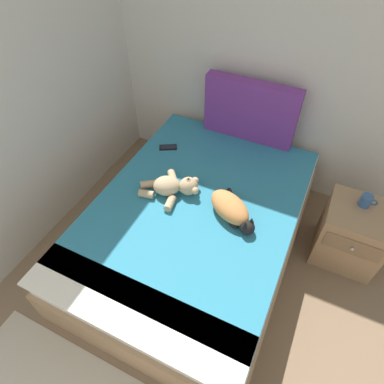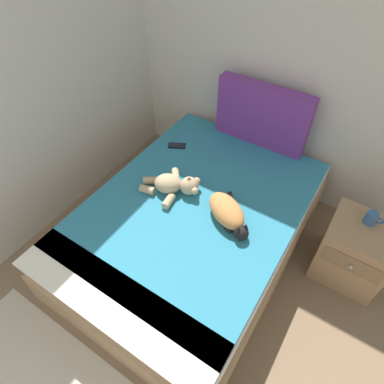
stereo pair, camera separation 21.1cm
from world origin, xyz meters
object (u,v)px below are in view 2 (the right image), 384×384
at_px(cell_phone, 177,146).
at_px(nightstand, 354,251).
at_px(bed, 193,228).
at_px(teddy_bear, 174,185).
at_px(patterned_cushion, 262,116).
at_px(mug, 372,218).
at_px(cat, 228,213).

bearing_deg(cell_phone, nightstand, -1.45).
distance_m(bed, cell_phone, 0.75).
xyz_separation_m(bed, teddy_bear, (-0.20, 0.05, 0.32)).
bearing_deg(cell_phone, patterned_cushion, 38.42).
bearing_deg(teddy_bear, nightstand, 17.30).
bearing_deg(nightstand, cell_phone, 178.55).
height_order(teddy_bear, nightstand, teddy_bear).
bearing_deg(mug, bed, -154.17).
distance_m(patterned_cushion, cat, 0.95).
height_order(nightstand, mug, mug).
bearing_deg(patterned_cushion, nightstand, -24.83).
relative_size(cat, nightstand, 0.79).
distance_m(cell_phone, mug, 1.58).
bearing_deg(bed, cell_phone, 134.55).
distance_m(bed, patterned_cushion, 1.07).
relative_size(cell_phone, mug, 1.37).
bearing_deg(cell_phone, mug, 1.15).
bearing_deg(cell_phone, cat, -32.28).
distance_m(teddy_bear, nightstand, 1.40).
height_order(teddy_bear, cell_phone, teddy_bear).
bearing_deg(teddy_bear, bed, -13.97).
bearing_deg(bed, nightstand, 22.54).
bearing_deg(teddy_bear, cell_phone, 122.63).
bearing_deg(patterned_cushion, bed, -93.94).
relative_size(bed, mug, 16.84).
relative_size(bed, cat, 4.95).
bearing_deg(mug, teddy_bear, -159.74).
bearing_deg(nightstand, teddy_bear, -162.70).
bearing_deg(cat, patterned_cushion, 102.20).
bearing_deg(cat, mug, 31.38).
xyz_separation_m(cell_phone, mug, (1.58, 0.03, 0.04)).
distance_m(bed, nightstand, 1.19).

